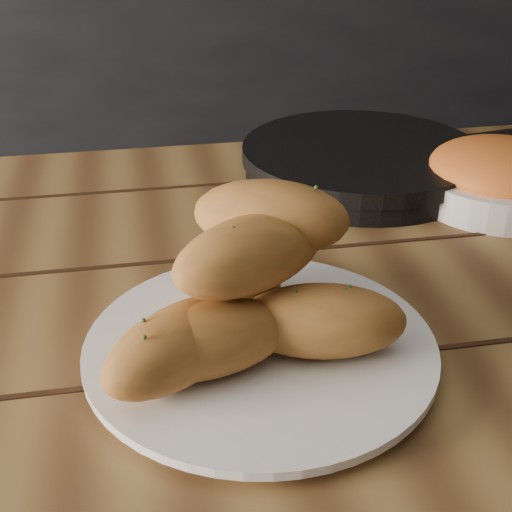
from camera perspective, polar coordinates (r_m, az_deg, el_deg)
The scene contains 6 objects.
counter at distance 2.03m, azimuth -17.63°, elevation 7.98°, with size 2.80×0.60×0.90m, color black.
table at distance 0.77m, azimuth 9.10°, elevation -8.62°, with size 1.64×0.92×0.75m.
plate at distance 0.61m, azimuth 0.34°, elevation -7.49°, with size 0.30×0.30×0.02m.
bread_rolls at distance 0.57m, azimuth -0.87°, elevation -3.02°, with size 0.27×0.23×0.13m.
skillet at distance 0.98m, azimuth 8.49°, elevation 7.52°, with size 0.45×0.32×0.05m.
bowl at distance 0.94m, azimuth 18.96°, elevation 6.05°, with size 0.21×0.21×0.08m.
Camera 1 is at (0.27, -0.19, 1.12)m, focal length 50.00 mm.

